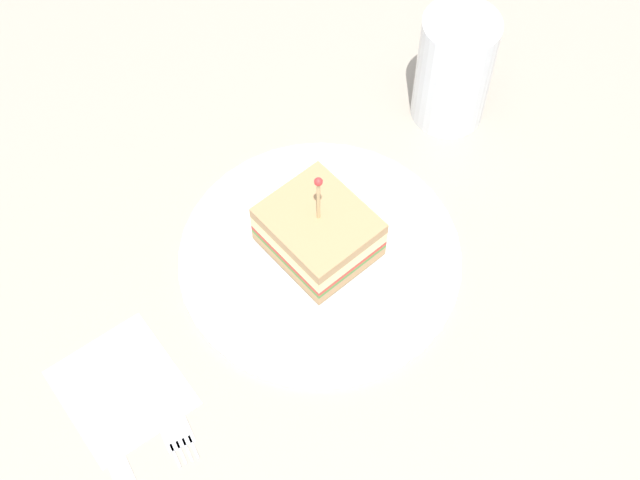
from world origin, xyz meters
TOP-DOWN VIEW (x-y plane):
  - ground_plane at (0.00, 0.00)cm, footprint 113.28×113.28cm
  - plate at (0.00, 0.00)cm, footprint 24.42×24.42cm
  - sandwich_half_center at (0.67, 0.27)cm, footprint 11.38×10.97cm
  - drink_glass at (13.98, -15.00)cm, footprint 6.97×6.97cm
  - napkin at (-8.96, 17.68)cm, footprint 12.83×12.37cm
  - fork at (-11.73, 14.23)cm, footprint 11.40×4.25cm
  - knife at (-13.17, 18.98)cm, footprint 12.86×5.16cm

SIDE VIEW (x-z plane):
  - ground_plane at x=0.00cm, z-range -2.00..0.00cm
  - napkin at x=-8.96cm, z-range 0.00..0.15cm
  - fork at x=-11.73cm, z-range 0.00..0.35cm
  - knife at x=-13.17cm, z-range 0.00..0.35cm
  - plate at x=0.00cm, z-range 0.00..0.91cm
  - sandwich_half_center at x=0.67cm, z-range -1.73..8.07cm
  - drink_glass at x=13.98cm, z-range -0.58..10.94cm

